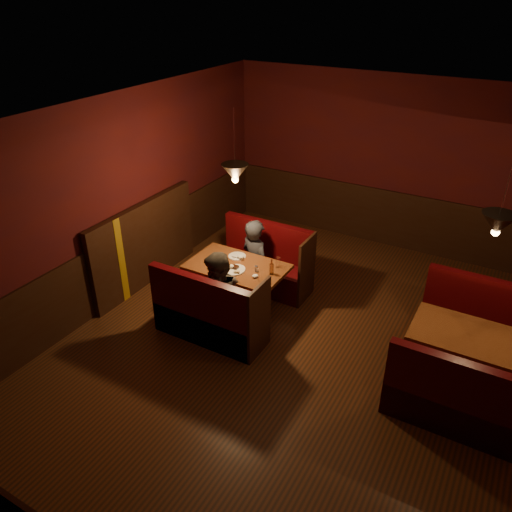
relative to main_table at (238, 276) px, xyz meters
The scene contains 9 objects.
room 1.20m from the main_table, 21.30° to the right, with size 6.02×7.02×2.92m.
main_table is the anchor object (origin of this frame).
main_bench_far 0.80m from the main_table, 88.84° to the left, with size 1.48×0.53×1.01m.
main_bench_near 0.80m from the main_table, 88.84° to the right, with size 1.48×0.53×1.01m.
second_table 3.00m from the main_table, ahead, with size 1.23×0.78×0.69m.
second_bench_far 3.13m from the main_table, 13.77° to the left, with size 1.36×0.51×0.97m.
second_bench_near 3.13m from the main_table, 13.44° to the right, with size 1.36×0.51×0.97m.
diner_a 0.60m from the main_table, 94.32° to the left, with size 0.55×0.36×1.52m, color #26272F.
diner_b 0.61m from the main_table, 81.96° to the right, with size 0.74×0.58×1.52m, color #302A25.
Camera 1 is at (1.83, -4.56, 4.14)m, focal length 35.00 mm.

